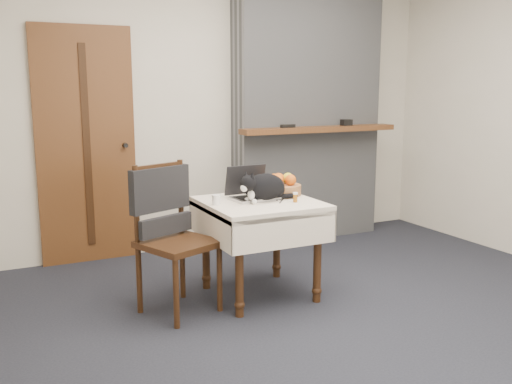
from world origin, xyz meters
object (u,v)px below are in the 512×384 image
laptop (251,191)px  pill_bottle (295,197)px  cat (265,187)px  cream_jar (216,200)px  side_table (260,216)px  fruit_basket (282,187)px  door (86,146)px  chair (168,217)px

laptop → pill_bottle: 0.34m
cat → laptop: bearing=99.1°
cat → cream_jar: size_ratio=6.87×
side_table → cream_jar: cream_jar is taller
fruit_basket → door: bearing=133.0°
door → cream_jar: (0.61, -1.39, -0.27)m
door → side_table: bearing=-56.2°
pill_bottle → laptop: bearing=130.5°
door → cat: size_ratio=4.23×
door → chair: 1.43m
cat → cream_jar: cat is taller
door → cat: 1.73m
pill_bottle → chair: chair is taller
pill_bottle → chair: bearing=167.1°
laptop → cream_jar: bearing=-166.9°
cream_jar → cat: bearing=-3.6°
side_table → cat: bearing=-11.7°
side_table → door: bearing=123.8°
cream_jar → pill_bottle: (0.53, -0.17, 0.00)m
fruit_basket → chair: 0.93m
side_table → cream_jar: 0.36m
side_table → pill_bottle: (0.20, -0.15, 0.15)m
laptop → fruit_basket: bearing=-0.1°
cat → chair: 0.72m
fruit_basket → side_table: bearing=-152.8°
side_table → laptop: size_ratio=2.32×
laptop → pill_bottle: (0.22, -0.26, -0.02)m
side_table → laptop: laptop is taller
door → fruit_basket: size_ratio=7.14×
fruit_basket → chair: chair is taller
cream_jar → pill_bottle: size_ratio=0.98×
cream_jar → chair: bearing=174.4°
cream_jar → side_table: bearing=-2.7°
cat → pill_bottle: cat is taller
door → laptop: 1.61m
cat → pill_bottle: 0.23m
door → side_table: (0.94, -1.41, -0.41)m
laptop → cat: 0.14m
door → cream_jar: size_ratio=29.03×
side_table → laptop: 0.20m
door → pill_bottle: 1.95m
chair → door: bearing=79.7°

